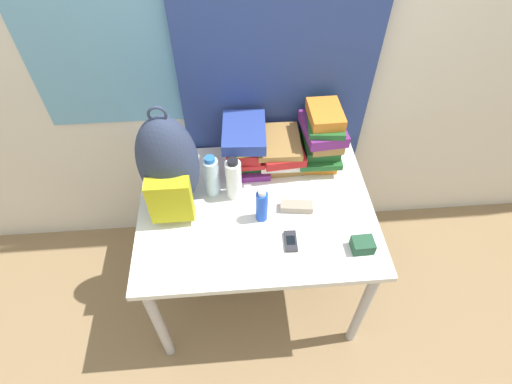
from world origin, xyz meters
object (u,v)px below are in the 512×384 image
Objects in this scene: book_stack_left at (245,146)px; cell_phone at (291,241)px; backpack at (169,167)px; camera_pouch at (363,245)px; book_stack_center at (280,151)px; sunscreen_bottle at (262,206)px; water_bottle at (212,177)px; sports_bottle at (234,179)px; sunglasses_case at (297,207)px; book_stack_right at (322,137)px.

cell_phone is (0.16, -0.49, -0.12)m from book_stack_left.
backpack is 0.90m from camera_pouch.
book_stack_center is 0.37m from sunscreen_bottle.
backpack is at bearing 151.84° from cell_phone.
water_bottle and sports_bottle have the same top height.
sunglasses_case is at bearing -21.63° from sports_bottle.
sunglasses_case is (0.56, -0.09, -0.22)m from backpack.
book_stack_left is 0.39m from sunglasses_case.
book_stack_left reaches higher than water_bottle.
book_stack_center is 0.31m from sports_bottle.
book_stack_right is at bearing 47.03° from sunscreen_bottle.
book_stack_left is 0.87× the size of book_stack_right.
sports_bottle reaches higher than sunscreen_bottle.
backpack is at bearing 171.05° from sunglasses_case.
book_stack_right reaches higher than sunglasses_case.
sports_bottle is at bearing 146.43° from camera_pouch.
cell_phone is at bearing -43.91° from water_bottle.
sports_bottle is (0.28, 0.02, -0.13)m from backpack.
book_stack_left is at bearing 130.30° from camera_pouch.
cell_phone is (0.33, -0.32, -0.10)m from water_bottle.
book_stack_right is at bearing 17.23° from backpack.
sunscreen_bottle is at bearing -38.61° from water_bottle.
book_stack_left is at bearing -178.88° from book_stack_center.
sunscreen_bottle is at bearing -109.36° from book_stack_center.
sunscreen_bottle reaches higher than sunglasses_case.
water_bottle is 2.45× the size of camera_pouch.
camera_pouch is at bearing -10.69° from cell_phone.
water_bottle is at bearing 160.51° from sunglasses_case.
book_stack_left is at bearing -179.40° from book_stack_right.
water_bottle is (0.18, 0.05, -0.13)m from backpack.
backpack is at bearing -147.47° from book_stack_left.
camera_pouch is at bearing -26.02° from sunscreen_bottle.
sports_bottle reaches higher than sunglasses_case.
backpack is 2.35× the size of water_bottle.
book_stack_center is at bearing 117.88° from camera_pouch.
backpack reaches higher than cell_phone.
backpack is 0.58m from book_stack_center.
sunscreen_bottle is at bearing -81.73° from book_stack_left.
backpack reaches higher than water_bottle.
camera_pouch is at bearing -33.57° from sports_bottle.
book_stack_left is 1.24× the size of water_bottle.
water_bottle is 0.28m from sunscreen_bottle.
book_stack_left is 0.38m from book_stack_right.
sunscreen_bottle is at bearing -52.08° from sports_bottle.
sunscreen_bottle is 0.46m from camera_pouch.
water_bottle reaches higher than camera_pouch.
book_stack_right is at bearing 24.20° from sports_bottle.
backpack reaches higher than sunglasses_case.
sunglasses_case is (0.04, -0.31, -0.07)m from book_stack_center.
book_stack_right is (0.38, 0.00, 0.03)m from book_stack_left.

